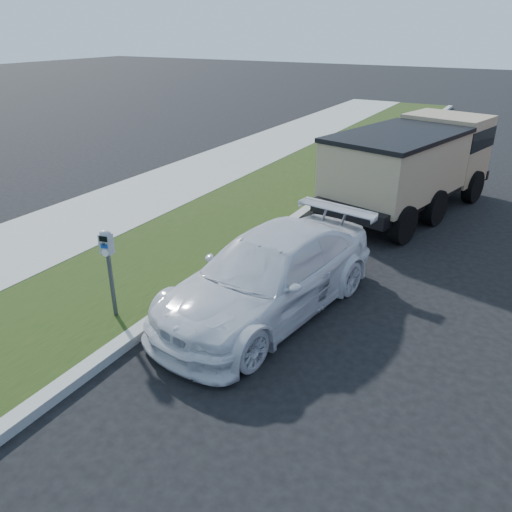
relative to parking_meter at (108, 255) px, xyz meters
The scene contains 5 objects.
ground 3.48m from the parking_meter, ahead, with size 120.00×120.00×0.00m, color black.
streetside 3.63m from the parking_meter, 133.12° to the left, with size 6.12×50.00×0.15m.
parking_meter is the anchor object (origin of this frame).
white_wagon 2.64m from the parking_meter, 38.40° to the left, with size 1.90×4.68×1.36m, color silver.
dump_truck 8.60m from the parking_meter, 70.68° to the left, with size 3.45×6.08×2.25m.
Camera 1 is at (2.27, -5.56, 4.48)m, focal length 35.00 mm.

